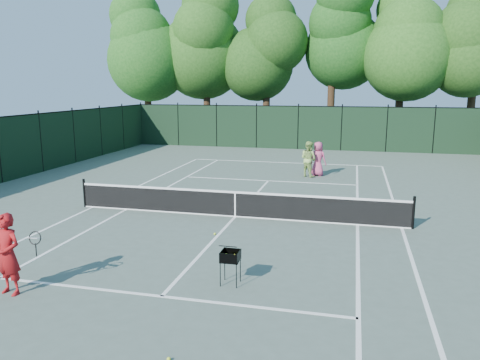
% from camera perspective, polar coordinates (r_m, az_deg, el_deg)
% --- Properties ---
extents(ground, '(90.00, 90.00, 0.00)m').
position_cam_1_polar(ground, '(16.21, -0.59, -4.51)').
color(ground, '#4D5E52').
rests_on(ground, ground).
extents(sideline_doubles_left, '(0.10, 23.77, 0.01)m').
position_cam_1_polar(sideline_doubles_left, '(18.31, -17.49, -3.17)').
color(sideline_doubles_left, white).
rests_on(sideline_doubles_left, ground).
extents(sideline_doubles_right, '(0.10, 23.77, 0.01)m').
position_cam_1_polar(sideline_doubles_right, '(15.83, 19.12, -5.55)').
color(sideline_doubles_right, white).
rests_on(sideline_doubles_right, ground).
extents(sideline_singles_left, '(0.10, 23.77, 0.01)m').
position_cam_1_polar(sideline_singles_left, '(17.65, -13.68, -3.50)').
color(sideline_singles_left, white).
rests_on(sideline_singles_left, ground).
extents(sideline_singles_right, '(0.10, 23.77, 0.01)m').
position_cam_1_polar(sideline_singles_right, '(15.75, 14.14, -5.34)').
color(sideline_singles_right, white).
rests_on(sideline_singles_right, ground).
extents(baseline_far, '(10.97, 0.10, 0.01)m').
position_cam_1_polar(baseline_far, '(27.62, 5.52, 2.13)').
color(baseline_far, white).
rests_on(baseline_far, ground).
extents(service_line_near, '(8.23, 0.10, 0.01)m').
position_cam_1_polar(service_line_near, '(10.51, -9.51, -13.81)').
color(service_line_near, white).
rests_on(service_line_near, ground).
extents(service_line_far, '(8.23, 0.10, 0.01)m').
position_cam_1_polar(service_line_far, '(22.29, 3.48, -0.09)').
color(service_line_far, white).
rests_on(service_line_far, ground).
extents(center_service_line, '(0.10, 12.80, 0.01)m').
position_cam_1_polar(center_service_line, '(16.21, -0.59, -4.50)').
color(center_service_line, white).
rests_on(center_service_line, ground).
extents(tennis_net, '(11.69, 0.09, 1.06)m').
position_cam_1_polar(tennis_net, '(16.09, -0.60, -2.88)').
color(tennis_net, black).
rests_on(tennis_net, ground).
extents(fence_far, '(24.00, 0.05, 3.00)m').
position_cam_1_polar(fence_far, '(33.45, 7.09, 6.31)').
color(fence_far, black).
rests_on(fence_far, ground).
extents(tree_0, '(6.40, 6.40, 13.14)m').
position_cam_1_polar(tree_0, '(40.46, -11.44, 16.50)').
color(tree_0, black).
rests_on(tree_0, ground).
extents(tree_1, '(6.80, 6.80, 13.98)m').
position_cam_1_polar(tree_1, '(39.18, -4.17, 17.64)').
color(tree_1, black).
rests_on(tree_1, ground).
extents(tree_2, '(6.00, 6.00, 12.40)m').
position_cam_1_polar(tree_2, '(37.67, 3.32, 16.43)').
color(tree_2, black).
rests_on(tree_2, ground).
extents(tree_3, '(7.00, 7.00, 14.45)m').
position_cam_1_polar(tree_3, '(37.72, 11.37, 18.18)').
color(tree_3, black).
rests_on(tree_3, ground).
extents(tree_4, '(6.20, 6.20, 12.97)m').
position_cam_1_polar(tree_4, '(37.02, 19.35, 16.56)').
color(tree_4, black).
rests_on(tree_4, ground).
extents(tree_5, '(5.80, 5.80, 12.23)m').
position_cam_1_polar(tree_5, '(38.22, 26.98, 15.15)').
color(tree_5, black).
rests_on(tree_5, ground).
extents(coach, '(1.02, 0.59, 1.80)m').
position_cam_1_polar(coach, '(11.33, -26.44, -8.10)').
color(coach, '#A11215').
rests_on(coach, ground).
extents(player_pink, '(0.98, 0.81, 1.71)m').
position_cam_1_polar(player_pink, '(23.73, 9.49, 2.57)').
color(player_pink, '#C74675').
rests_on(player_pink, ground).
extents(player_green, '(1.09, 1.04, 1.77)m').
position_cam_1_polar(player_green, '(23.40, 8.35, 2.56)').
color(player_green, '#9DC261').
rests_on(player_green, ground).
extents(ball_hopper, '(0.44, 0.44, 0.79)m').
position_cam_1_polar(ball_hopper, '(10.72, -1.18, -9.30)').
color(ball_hopper, black).
rests_on(ball_hopper, ground).
extents(loose_ball_near_cart, '(0.07, 0.07, 0.07)m').
position_cam_1_polar(loose_ball_near_cart, '(8.34, -8.68, -20.77)').
color(loose_ball_near_cart, '#C3DD2D').
rests_on(loose_ball_near_cart, ground).
extents(loose_ball_midcourt, '(0.07, 0.07, 0.07)m').
position_cam_1_polar(loose_ball_midcourt, '(14.32, -3.10, -6.57)').
color(loose_ball_midcourt, '#D0F131').
rests_on(loose_ball_midcourt, ground).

